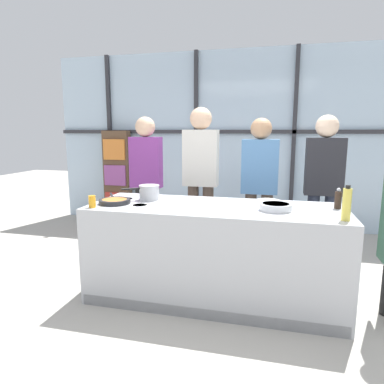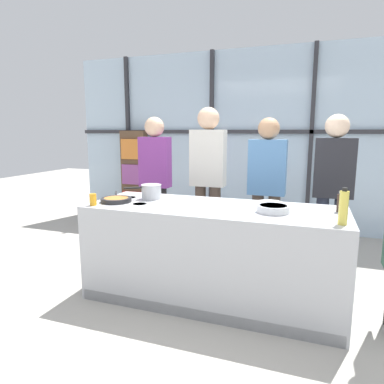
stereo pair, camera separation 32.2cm
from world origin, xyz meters
TOP-DOWN VIEW (x-y plane):
  - ground_plane at (0.00, 0.00)m, footprint 18.00×18.00m
  - back_window_wall at (0.00, 2.57)m, footprint 6.40×0.10m
  - bookshelf at (-2.13, 2.38)m, footprint 0.46×0.19m
  - demo_island at (-0.00, -0.00)m, footprint 2.29×0.85m
  - spectator_far_left at (-1.03, 0.95)m, footprint 0.38×0.24m
  - spectator_center_left at (-0.34, 0.95)m, footprint 0.41×0.25m
  - spectator_center_right at (0.34, 0.95)m, footprint 0.41×0.24m
  - spectator_far_right at (1.03, 0.95)m, footprint 0.40×0.24m
  - frying_pan at (-0.93, -0.12)m, footprint 0.36×0.47m
  - saucepan at (-0.68, 0.12)m, footprint 0.33×0.26m
  - white_plate at (0.46, 0.31)m, footprint 0.23×0.23m
  - mixing_bowl at (0.53, -0.05)m, footprint 0.27×0.27m
  - oil_bottle at (1.04, -0.27)m, footprint 0.06×0.06m
  - pepper_grinder at (1.05, 0.15)m, footprint 0.06×0.06m
  - juice_glass_near at (-1.04, -0.33)m, footprint 0.06×0.06m

SIDE VIEW (x-z plane):
  - ground_plane at x=0.00m, z-range 0.00..0.00m
  - demo_island at x=0.00m, z-range 0.00..0.88m
  - bookshelf at x=-2.13m, z-range 0.00..1.56m
  - white_plate at x=0.46m, z-range 0.88..0.89m
  - frying_pan at x=-0.93m, z-range 0.88..0.92m
  - mixing_bowl at x=0.53m, z-range 0.88..0.94m
  - juice_glass_near at x=-1.04m, z-range 0.88..0.99m
  - saucepan at x=-0.68m, z-range 0.88..1.03m
  - pepper_grinder at x=1.05m, z-range 0.87..1.05m
  - spectator_center_right at x=0.34m, z-range 0.13..1.82m
  - spectator_far_right at x=1.03m, z-range 0.14..1.86m
  - oil_bottle at x=1.04m, z-range 0.87..1.14m
  - spectator_far_left at x=-1.03m, z-range 0.15..1.87m
  - spectator_center_left at x=-0.34m, z-range 0.15..1.97m
  - back_window_wall at x=0.00m, z-range 0.00..2.80m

